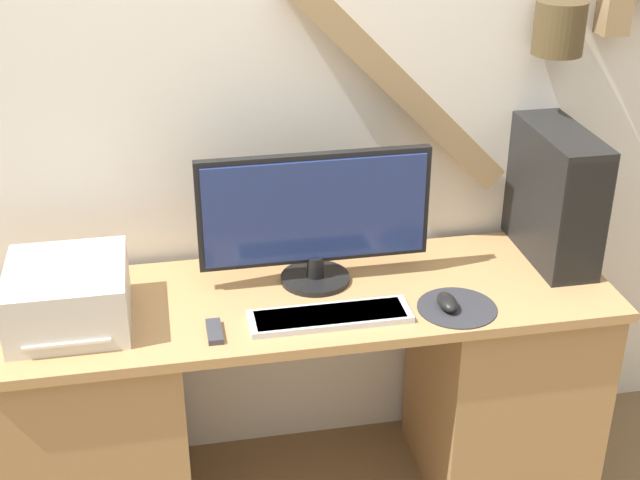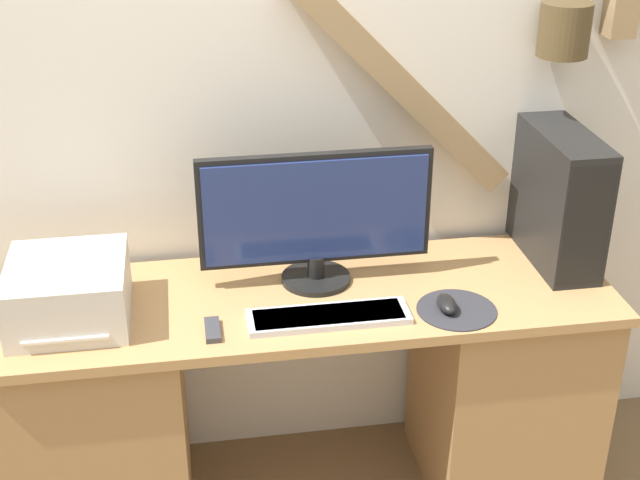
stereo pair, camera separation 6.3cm
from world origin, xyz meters
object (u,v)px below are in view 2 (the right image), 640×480
(computer_tower, at_px, (556,194))
(remote_control, at_px, (213,330))
(keyboard, at_px, (329,316))
(mouse, at_px, (447,304))
(printer, at_px, (68,292))
(monitor, at_px, (316,215))

(computer_tower, xyz_separation_m, remote_control, (-1.06, -0.28, -0.19))
(keyboard, relative_size, mouse, 4.51)
(printer, bearing_deg, monitor, 8.72)
(keyboard, xyz_separation_m, printer, (-0.69, 0.12, 0.07))
(monitor, xyz_separation_m, remote_control, (-0.32, -0.24, -0.21))
(monitor, xyz_separation_m, computer_tower, (0.74, 0.05, -0.01))
(keyboard, relative_size, computer_tower, 0.98)
(printer, bearing_deg, remote_control, -19.17)
(mouse, relative_size, printer, 0.29)
(mouse, height_order, printer, printer)
(monitor, distance_m, computer_tower, 0.74)
(keyboard, height_order, remote_control, keyboard)
(keyboard, xyz_separation_m, remote_control, (-0.32, -0.01, -0.00))
(monitor, bearing_deg, remote_control, -143.16)
(monitor, bearing_deg, mouse, -34.77)
(remote_control, bearing_deg, mouse, 0.61)
(keyboard, bearing_deg, monitor, 90.06)
(computer_tower, bearing_deg, monitor, -176.33)
(monitor, distance_m, remote_control, 0.45)
(keyboard, distance_m, computer_tower, 0.81)
(remote_control, bearing_deg, printer, 160.83)
(printer, relative_size, remote_control, 3.02)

